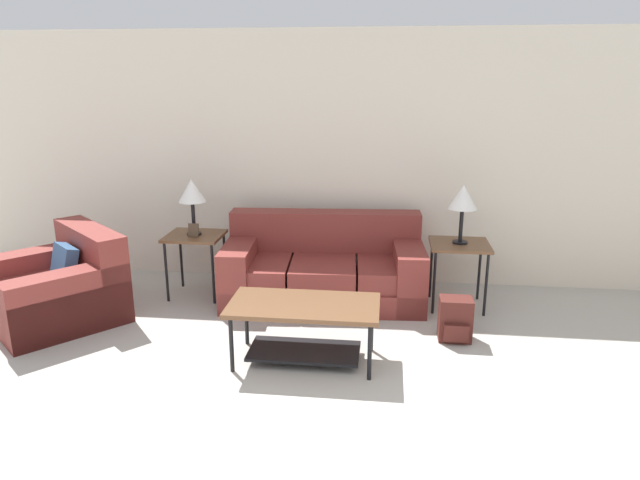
# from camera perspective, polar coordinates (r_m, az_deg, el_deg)

# --- Properties ---
(wall_back) EXTENTS (9.12, 0.06, 2.60)m
(wall_back) POSITION_cam_1_polar(r_m,az_deg,el_deg) (5.98, 3.16, 8.00)
(wall_back) COLOR silver
(wall_back) RESTS_ON ground_plane
(couch) EXTENTS (1.98, 1.06, 0.82)m
(couch) POSITION_cam_1_polar(r_m,az_deg,el_deg) (5.63, 0.39, -3.03)
(couch) COLOR maroon
(couch) RESTS_ON ground_plane
(armchair) EXTENTS (1.50, 1.49, 0.80)m
(armchair) POSITION_cam_1_polar(r_m,az_deg,el_deg) (5.70, -24.69, -4.42)
(armchair) COLOR maroon
(armchair) RESTS_ON ground_plane
(coffee_table) EXTENTS (1.14, 0.59, 0.48)m
(coffee_table) POSITION_cam_1_polar(r_m,az_deg,el_deg) (4.40, -1.61, -7.87)
(coffee_table) COLOR brown
(coffee_table) RESTS_ON ground_plane
(side_table_left) EXTENTS (0.55, 0.49, 0.63)m
(side_table_left) POSITION_cam_1_polar(r_m,az_deg,el_deg) (5.78, -12.40, -0.11)
(side_table_left) COLOR brown
(side_table_left) RESTS_ON ground_plane
(side_table_right) EXTENTS (0.55, 0.49, 0.63)m
(side_table_right) POSITION_cam_1_polar(r_m,az_deg,el_deg) (5.51, 13.76, -0.98)
(side_table_right) COLOR brown
(side_table_right) RESTS_ON ground_plane
(table_lamp_left) EXTENTS (0.26, 0.26, 0.55)m
(table_lamp_left) POSITION_cam_1_polar(r_m,az_deg,el_deg) (5.66, -12.70, 4.69)
(table_lamp_left) COLOR black
(table_lamp_left) RESTS_ON side_table_left
(table_lamp_right) EXTENTS (0.26, 0.26, 0.55)m
(table_lamp_right) POSITION_cam_1_polar(r_m,az_deg,el_deg) (5.39, 14.10, 4.03)
(table_lamp_right) COLOR black
(table_lamp_right) RESTS_ON side_table_right
(backpack) EXTENTS (0.27, 0.28, 0.37)m
(backpack) POSITION_cam_1_polar(r_m,az_deg,el_deg) (4.94, 13.38, -7.76)
(backpack) COLOR #4C1E19
(backpack) RESTS_ON ground_plane
(picture_frame) EXTENTS (0.10, 0.04, 0.13)m
(picture_frame) POSITION_cam_1_polar(r_m,az_deg,el_deg) (5.67, -12.54, 0.97)
(picture_frame) COLOR #4C3828
(picture_frame) RESTS_ON side_table_left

